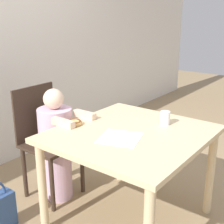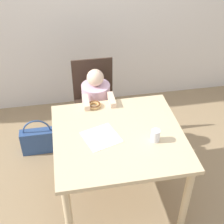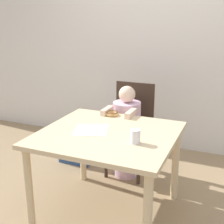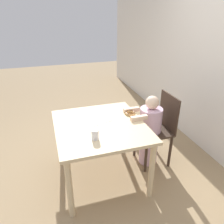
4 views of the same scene
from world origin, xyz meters
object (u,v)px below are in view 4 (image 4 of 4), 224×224
chair (158,128)px  cup (95,134)px  child_figure (149,132)px  handbag (132,129)px  donut (130,113)px

chair → cup: chair is taller
child_figure → cup: 0.91m
chair → handbag: (-0.62, -0.08, -0.34)m
chair → donut: (-0.05, -0.37, 0.25)m
child_figure → handbag: child_figure is taller
cup → donut: bearing=127.4°
handbag → cup: (0.97, -0.81, 0.62)m
donut → handbag: size_ratio=0.30×
child_figure → cup: (0.35, -0.78, 0.31)m
child_figure → donut: bearing=-101.0°
chair → child_figure: (-0.00, -0.12, -0.03)m
child_figure → cup: size_ratio=9.31×
cup → handbag: bearing=139.9°
chair → child_figure: bearing=-90.0°
chair → cup: size_ratio=9.19×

